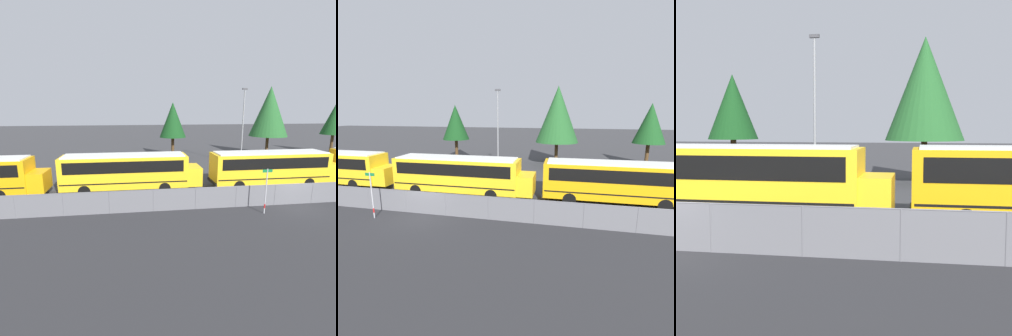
# 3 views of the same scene
# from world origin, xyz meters

# --- Properties ---
(school_bus_2) EXTENTS (12.09, 2.63, 3.29)m
(school_bus_2) POSITION_xyz_m (0.71, 4.68, 1.95)
(school_bus_2) COLOR yellow
(school_bus_2) RESTS_ON ground_plane
(light_pole) EXTENTS (0.60, 0.24, 9.54)m
(light_pole) POSITION_xyz_m (1.70, 13.94, 5.16)
(light_pole) COLOR gray
(light_pole) RESTS_ON ground_plane
(tree_1) EXTENTS (5.58, 5.58, 10.32)m
(tree_1) POSITION_xyz_m (8.30, 19.79, 6.68)
(tree_1) COLOR #51381E
(tree_1) RESTS_ON ground_plane
(tree_2) EXTENTS (3.79, 3.79, 8.01)m
(tree_2) POSITION_xyz_m (-6.17, 20.11, 5.51)
(tree_2) COLOR #51381E
(tree_2) RESTS_ON ground_plane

